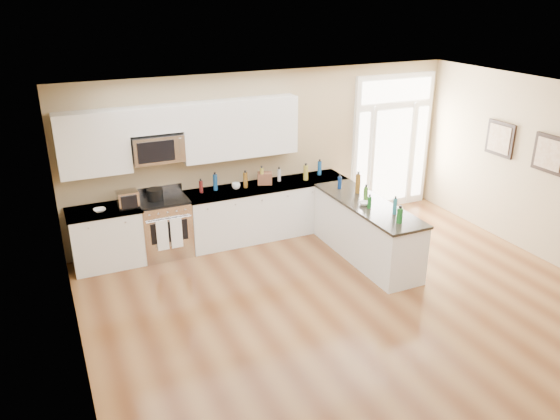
# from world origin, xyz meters

# --- Properties ---
(ground) EXTENTS (8.00, 8.00, 0.00)m
(ground) POSITION_xyz_m (0.00, 0.00, 0.00)
(ground) COLOR #593119
(room_shell) EXTENTS (8.00, 8.00, 8.00)m
(room_shell) POSITION_xyz_m (0.00, 0.00, 1.71)
(room_shell) COLOR tan
(room_shell) RESTS_ON ground
(back_cabinet_left) EXTENTS (1.10, 0.66, 0.94)m
(back_cabinet_left) POSITION_xyz_m (-2.87, 3.69, 0.44)
(back_cabinet_left) COLOR silver
(back_cabinet_left) RESTS_ON ground
(back_cabinet_right) EXTENTS (2.85, 0.66, 0.94)m
(back_cabinet_right) POSITION_xyz_m (-0.16, 3.69, 0.44)
(back_cabinet_right) COLOR silver
(back_cabinet_right) RESTS_ON ground
(peninsula_cabinet) EXTENTS (0.69, 2.32, 0.94)m
(peninsula_cabinet) POSITION_xyz_m (0.93, 2.24, 0.43)
(peninsula_cabinet) COLOR silver
(peninsula_cabinet) RESTS_ON ground
(upper_cabinet_left) EXTENTS (1.04, 0.33, 0.95)m
(upper_cabinet_left) POSITION_xyz_m (-2.88, 3.83, 1.93)
(upper_cabinet_left) COLOR silver
(upper_cabinet_left) RESTS_ON room_shell
(upper_cabinet_right) EXTENTS (1.94, 0.33, 0.95)m
(upper_cabinet_right) POSITION_xyz_m (-0.57, 3.83, 1.93)
(upper_cabinet_right) COLOR silver
(upper_cabinet_right) RESTS_ON room_shell
(upper_cabinet_short) EXTENTS (0.82, 0.33, 0.40)m
(upper_cabinet_short) POSITION_xyz_m (-1.95, 3.83, 2.20)
(upper_cabinet_short) COLOR silver
(upper_cabinet_short) RESTS_ON room_shell
(microwave) EXTENTS (0.78, 0.41, 0.42)m
(microwave) POSITION_xyz_m (-1.95, 3.80, 1.76)
(microwave) COLOR silver
(microwave) RESTS_ON room_shell
(entry_door) EXTENTS (1.70, 0.10, 2.60)m
(entry_door) POSITION_xyz_m (2.55, 3.95, 1.30)
(entry_door) COLOR white
(entry_door) RESTS_ON ground
(wall_art_near) EXTENTS (0.05, 0.58, 0.58)m
(wall_art_near) POSITION_xyz_m (3.47, 2.20, 1.70)
(wall_art_near) COLOR black
(wall_art_near) RESTS_ON room_shell
(wall_art_far) EXTENTS (0.05, 0.58, 0.58)m
(wall_art_far) POSITION_xyz_m (3.47, 1.20, 1.70)
(wall_art_far) COLOR black
(wall_art_far) RESTS_ON room_shell
(kitchen_range) EXTENTS (0.78, 0.69, 1.08)m
(kitchen_range) POSITION_xyz_m (-1.96, 3.69, 0.48)
(kitchen_range) COLOR silver
(kitchen_range) RESTS_ON ground
(stockpot) EXTENTS (0.31, 0.31, 0.20)m
(stockpot) POSITION_xyz_m (-2.06, 3.72, 1.05)
(stockpot) COLOR black
(stockpot) RESTS_ON kitchen_range
(toaster_oven) EXTENTS (0.31, 0.25, 0.26)m
(toaster_oven) POSITION_xyz_m (-2.50, 3.60, 1.07)
(toaster_oven) COLOR silver
(toaster_oven) RESTS_ON back_cabinet_left
(cardboard_box) EXTENTS (0.29, 0.25, 0.20)m
(cardboard_box) POSITION_xyz_m (-0.18, 3.74, 1.04)
(cardboard_box) COLOR brown
(cardboard_box) RESTS_ON back_cabinet_right
(bowl_left) EXTENTS (0.19, 0.19, 0.04)m
(bowl_left) POSITION_xyz_m (-2.93, 3.60, 0.96)
(bowl_left) COLOR white
(bowl_left) RESTS_ON back_cabinet_left
(bowl_peninsula) EXTENTS (0.17, 0.17, 0.05)m
(bowl_peninsula) POSITION_xyz_m (0.83, 2.19, 0.97)
(bowl_peninsula) COLOR white
(bowl_peninsula) RESTS_ON peninsula_cabinet
(cup_counter) EXTENTS (0.15, 0.15, 0.11)m
(cup_counter) POSITION_xyz_m (-0.72, 3.69, 0.99)
(cup_counter) COLOR white
(cup_counter) RESTS_ON back_cabinet_right
(counter_bottles) EXTENTS (2.40, 2.46, 0.32)m
(counter_bottles) POSITION_xyz_m (0.35, 3.03, 1.07)
(counter_bottles) COLOR #19591E
(counter_bottles) RESTS_ON back_cabinet_right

